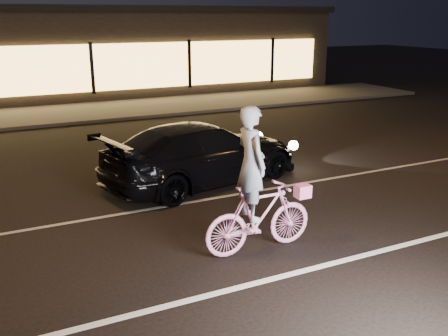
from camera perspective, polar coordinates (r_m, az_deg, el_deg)
ground at (r=9.19m, az=5.06°, el=-7.26°), size 90.00×90.00×0.00m
lane_stripe_near at (r=8.08m, az=10.61°, el=-11.09°), size 60.00×0.12×0.01m
lane_stripe_far at (r=10.82m, az=-0.36°, el=-3.33°), size 60.00×0.10×0.01m
sidewalk at (r=20.95m, az=-13.53°, el=6.38°), size 30.00×4.00×0.12m
storefront at (r=26.53m, az=-16.80°, el=12.85°), size 25.40×8.42×4.20m
cyclist at (r=8.14m, az=3.81°, el=-3.86°), size 1.96×0.67×2.46m
sedan at (r=11.59m, az=-2.42°, el=1.71°), size 5.21×3.02×1.42m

